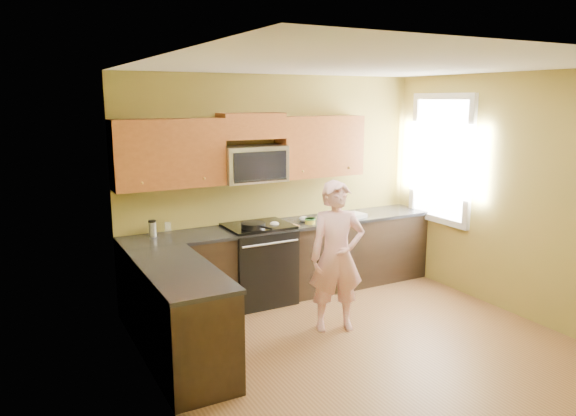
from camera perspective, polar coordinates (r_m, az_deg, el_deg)
floor at (r=5.50m, az=8.55°, el=-14.60°), size 4.00×4.00×0.00m
ceiling at (r=4.95m, az=9.51°, el=14.73°), size 4.00×4.00×0.00m
wall_back at (r=6.73m, az=-1.32°, el=2.47°), size 4.00×0.00×4.00m
wall_front at (r=3.72m, az=28.01°, el=-6.44°), size 4.00×0.00×4.00m
wall_left at (r=4.19m, az=-13.44°, el=-3.47°), size 0.00×4.00×4.00m
wall_right at (r=6.45m, az=23.34°, el=1.12°), size 0.00×4.00×4.00m
cabinet_back_run at (r=6.67m, az=-0.11°, el=-5.63°), size 4.00×0.60×0.88m
cabinet_left_run at (r=5.10m, az=-11.42°, el=-11.42°), size 0.60×1.60×0.88m
countertop_back at (r=6.54m, az=-0.07°, el=-1.80°), size 4.00×0.62×0.04m
countertop_left at (r=4.95m, az=-11.52°, el=-6.49°), size 0.62×1.60×0.04m
stove at (r=6.47m, az=-3.15°, el=-5.88°), size 0.76×0.65×0.95m
microwave at (r=6.36m, az=-3.72°, el=2.83°), size 0.76×0.40×0.42m
upper_cab_left at (r=6.06m, az=-12.42°, el=2.14°), size 1.22×0.33×0.75m
upper_cab_right at (r=6.83m, az=3.35°, el=3.44°), size 1.12×0.33×0.75m
upper_cab_over_mw at (r=6.33m, az=-3.94°, el=8.70°), size 0.76×0.33×0.30m
window at (r=7.19m, az=15.95°, el=5.03°), size 0.06×1.06×1.66m
woman at (r=5.63m, az=5.20°, el=-5.16°), size 0.68×0.56×1.59m
frying_pan at (r=6.19m, az=-3.71°, el=-2.13°), size 0.43×0.56×0.06m
butter_tub at (r=6.51m, az=2.37°, el=-1.70°), size 0.14×0.14×0.09m
toast_slice at (r=6.38m, az=0.58°, el=-1.90°), size 0.14×0.14×0.01m
napkin_a at (r=6.37m, az=-1.45°, el=-1.72°), size 0.12×0.13×0.06m
napkin_b at (r=6.62m, az=1.68°, el=-1.18°), size 0.15×0.16×0.07m
dish_towel at (r=6.90m, az=6.88°, el=-0.81°), size 0.34×0.29×0.05m
travel_mug at (r=6.11m, az=-14.16°, el=-2.95°), size 0.11×0.11×0.18m
glass_b at (r=6.21m, az=-12.65°, el=-2.06°), size 0.08×0.08×0.12m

